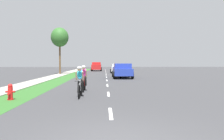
% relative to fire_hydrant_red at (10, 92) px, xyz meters
% --- Properties ---
extents(ground_plane, '(120.00, 120.00, 0.00)m').
position_rel_fire_hydrant_red_xyz_m(ground_plane, '(4.65, 14.12, -0.37)').
color(ground_plane, '#38383A').
extents(grass_verge, '(1.88, 70.00, 0.01)m').
position_rel_fire_hydrant_red_xyz_m(grass_verge, '(-0.00, 14.12, -0.37)').
color(grass_verge, '#2D6026').
rests_on(grass_verge, ground_plane).
extents(sidewalk_concrete, '(1.73, 70.00, 0.10)m').
position_rel_fire_hydrant_red_xyz_m(sidewalk_concrete, '(-1.81, 14.12, -0.37)').
color(sidewalk_concrete, '#9E998E').
rests_on(sidewalk_concrete, ground_plane).
extents(lane_markings_center, '(0.12, 53.13, 0.01)m').
position_rel_fire_hydrant_red_xyz_m(lane_markings_center, '(4.65, 18.12, -0.37)').
color(lane_markings_center, white).
rests_on(lane_markings_center, ground_plane).
extents(fire_hydrant_red, '(0.44, 0.38, 0.76)m').
position_rel_fire_hydrant_red_xyz_m(fire_hydrant_red, '(0.00, 0.00, 0.00)').
color(fire_hydrant_red, red).
rests_on(fire_hydrant_red, ground_plane).
extents(cyclist_lead, '(0.42, 1.72, 1.58)m').
position_rel_fire_hydrant_red_xyz_m(cyclist_lead, '(3.20, 0.69, 0.44)').
color(cyclist_lead, black).
rests_on(cyclist_lead, ground_plane).
extents(cyclist_trailing, '(0.42, 1.72, 1.58)m').
position_rel_fire_hydrant_red_xyz_m(cyclist_trailing, '(3.18, 3.02, 0.44)').
color(cyclist_trailing, black).
rests_on(cyclist_trailing, ground_plane).
extents(pickup_blue, '(2.22, 5.10, 1.64)m').
position_rel_fire_hydrant_red_xyz_m(pickup_blue, '(6.43, 14.43, 0.46)').
color(pickup_blue, '#23389E').
rests_on(pickup_blue, ground_plane).
extents(sedan_silver, '(1.98, 4.30, 1.52)m').
position_rel_fire_hydrant_red_xyz_m(sedan_silver, '(6.37, 26.26, 0.40)').
color(sedan_silver, '#A5A8AD').
rests_on(sedan_silver, ground_plane).
extents(suv_red, '(2.15, 4.70, 1.79)m').
position_rel_fire_hydrant_red_xyz_m(suv_red, '(2.75, 35.26, 0.58)').
color(suv_red, red).
rests_on(suv_red, ground_plane).
extents(street_tree_near, '(2.56, 2.56, 6.88)m').
position_rel_fire_hydrant_red_xyz_m(street_tree_near, '(-2.17, 22.37, 5.05)').
color(street_tree_near, brown).
rests_on(street_tree_near, ground_plane).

